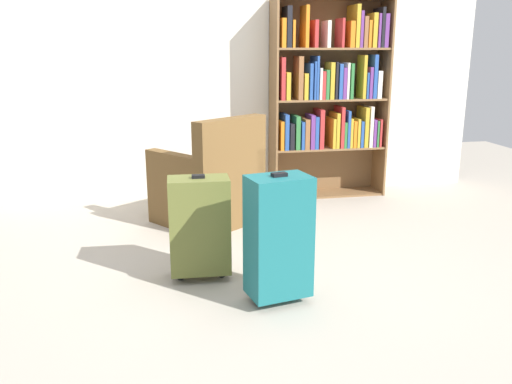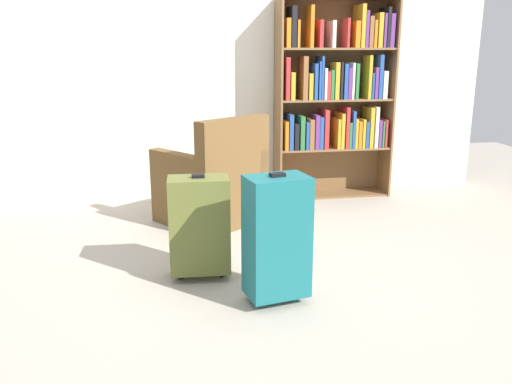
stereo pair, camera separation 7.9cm
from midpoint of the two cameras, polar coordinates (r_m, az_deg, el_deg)
ground_plane at (r=3.49m, az=2.89°, el=-9.06°), size 8.80×8.80×0.00m
back_wall at (r=5.27m, az=-2.03°, el=13.70°), size 5.03×0.10×2.60m
bookshelf at (r=5.27m, az=8.79°, el=10.30°), size 1.12×0.33×1.87m
armchair at (r=4.49m, az=-4.06°, el=0.71°), size 0.98×0.98×0.90m
mug at (r=4.64m, az=3.57°, el=-2.24°), size 0.12×0.08×0.10m
suitcase_teal at (r=3.04m, az=2.97°, el=-4.77°), size 0.38×0.30×0.77m
suitcase_olive at (r=3.38m, az=-5.34°, el=-3.51°), size 0.39×0.24×0.68m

